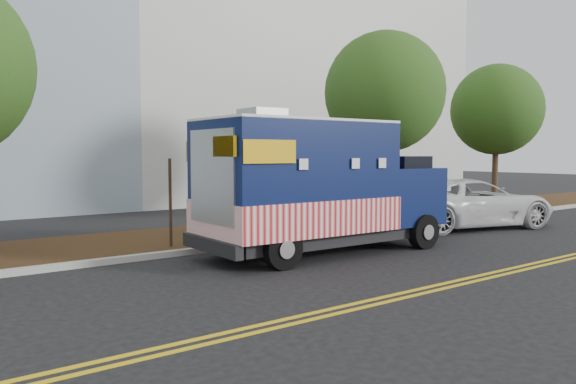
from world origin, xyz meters
TOP-DOWN VIEW (x-y plane):
  - ground at (0.00, 0.00)m, footprint 120.00×120.00m
  - curb at (0.00, 1.40)m, footprint 120.00×0.18m
  - mulch_strip at (0.00, 3.50)m, footprint 120.00×4.00m
  - centerline_near at (0.00, -4.45)m, footprint 120.00×0.10m
  - centerline_far at (0.00, -4.70)m, footprint 120.00×0.10m
  - tree_c at (8.12, 3.60)m, footprint 4.54×4.54m
  - tree_d at (15.07, 3.29)m, footprint 4.04×4.04m
  - sign_post at (-1.47, 1.97)m, footprint 0.06×0.06m
  - food_truck at (1.34, -0.41)m, footprint 6.83×2.74m
  - white_car at (8.71, 0.23)m, footprint 6.51×4.21m

SIDE VIEW (x-z plane):
  - ground at x=0.00m, z-range 0.00..0.00m
  - centerline_near at x=0.00m, z-range 0.00..0.01m
  - centerline_far at x=0.00m, z-range 0.00..0.01m
  - curb at x=0.00m, z-range 0.00..0.15m
  - mulch_strip at x=0.00m, z-range 0.00..0.15m
  - white_car at x=8.71m, z-range 0.00..1.67m
  - sign_post at x=-1.47m, z-range 0.00..2.40m
  - food_truck at x=1.34m, z-range -0.17..3.39m
  - tree_d at x=15.07m, z-range 1.22..7.72m
  - tree_c at x=8.12m, z-range 1.27..8.37m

